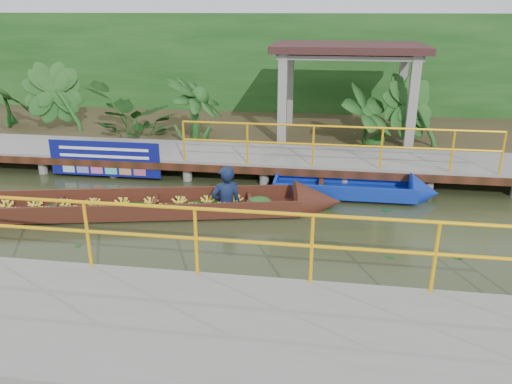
# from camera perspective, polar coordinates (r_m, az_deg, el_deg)

# --- Properties ---
(ground) EXTENTS (80.00, 80.00, 0.00)m
(ground) POSITION_cam_1_polar(r_m,az_deg,el_deg) (10.35, -6.55, -3.76)
(ground) COLOR #2A3118
(ground) RESTS_ON ground
(land_strip) EXTENTS (30.00, 8.00, 0.45)m
(land_strip) POSITION_cam_1_polar(r_m,az_deg,el_deg) (17.26, -0.27, 7.05)
(land_strip) COLOR #382C1C
(land_strip) RESTS_ON ground
(far_dock) EXTENTS (16.00, 2.06, 1.66)m
(far_dock) POSITION_cam_1_polar(r_m,az_deg,el_deg) (13.32, -2.84, 4.09)
(far_dock) COLOR gray
(far_dock) RESTS_ON ground
(near_dock) EXTENTS (18.00, 2.40, 1.73)m
(near_dock) POSITION_cam_1_polar(r_m,az_deg,el_deg) (6.46, -7.47, -17.04)
(near_dock) COLOR gray
(near_dock) RESTS_ON ground
(pavilion) EXTENTS (4.40, 3.00, 3.00)m
(pavilion) POSITION_cam_1_polar(r_m,az_deg,el_deg) (15.48, 10.45, 14.91)
(pavilion) COLOR gray
(pavilion) RESTS_ON ground
(foliage_backdrop) EXTENTS (30.00, 0.80, 4.00)m
(foliage_backdrop) POSITION_cam_1_polar(r_m,az_deg,el_deg) (19.40, 0.87, 13.85)
(foliage_backdrop) COLOR #144014
(foliage_backdrop) RESTS_ON ground
(vendor_boat) EXTENTS (10.30, 3.12, 2.31)m
(vendor_boat) POSITION_cam_1_polar(r_m,az_deg,el_deg) (11.14, -14.95, -1.09)
(vendor_boat) COLOR #3A1B10
(vendor_boat) RESTS_ON ground
(moored_blue_boat) EXTENTS (3.81, 1.05, 0.90)m
(moored_blue_boat) POSITION_cam_1_polar(r_m,az_deg,el_deg) (12.04, 14.34, 0.09)
(moored_blue_boat) COLOR #0D2897
(moored_blue_boat) RESTS_ON ground
(blue_banner) EXTENTS (2.95, 0.04, 0.92)m
(blue_banner) POSITION_cam_1_polar(r_m,az_deg,el_deg) (13.40, -16.92, 3.67)
(blue_banner) COLOR navy
(blue_banner) RESTS_ON ground
(tropical_plants) EXTENTS (14.55, 1.55, 1.94)m
(tropical_plants) POSITION_cam_1_polar(r_m,az_deg,el_deg) (15.26, -7.81, 9.68)
(tropical_plants) COLOR #144014
(tropical_plants) RESTS_ON ground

